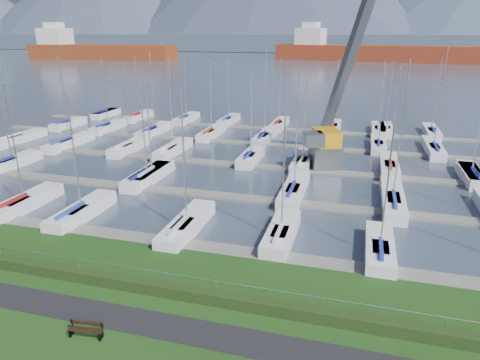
% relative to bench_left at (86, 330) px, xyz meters
% --- Properties ---
extents(path, '(160.00, 2.00, 0.04)m').
position_rel_bench_left_xyz_m(path, '(3.25, 1.77, -0.41)').
color(path, black).
rests_on(path, grass).
extents(water, '(800.00, 540.00, 0.20)m').
position_rel_bench_left_xyz_m(water, '(3.25, 264.77, -0.82)').
color(water, '#3D4859').
extents(hedge, '(80.00, 0.70, 0.70)m').
position_rel_bench_left_xyz_m(hedge, '(3.25, 4.37, -0.07)').
color(hedge, '#213413').
rests_on(hedge, grass).
extents(fence, '(80.00, 0.04, 0.04)m').
position_rel_bench_left_xyz_m(fence, '(3.25, 4.77, 0.78)').
color(fence, '#95979D').
rests_on(fence, grass).
extents(foothill, '(900.00, 80.00, 12.00)m').
position_rel_bench_left_xyz_m(foothill, '(3.25, 334.77, 5.58)').
color(foothill, '#445063').
rests_on(foothill, water).
extents(docks, '(90.00, 41.60, 0.25)m').
position_rel_bench_left_xyz_m(docks, '(3.25, 30.77, -0.64)').
color(docks, '#65635E').
rests_on(docks, water).
extents(bench_left, '(1.83, 0.61, 0.85)m').
position_rel_bench_left_xyz_m(bench_left, '(0.00, 0.00, 0.00)').
color(bench_left, black).
rests_on(bench_left, grass).
extents(crane, '(7.57, 12.98, 22.35)m').
position_rel_bench_left_xyz_m(crane, '(9.30, 33.61, 4.91)').
color(crane, '#575B5F').
rests_on(crane, water).
extents(cargo_ship_west, '(81.42, 19.95, 21.50)m').
position_rel_bench_left_xyz_m(cargo_ship_west, '(-130.34, 198.39, 3.32)').
color(cargo_ship_west, maroon).
rests_on(cargo_ship_west, water).
extents(cargo_ship_mid, '(113.38, 34.89, 21.50)m').
position_rel_bench_left_xyz_m(cargo_ship_mid, '(17.17, 224.82, 3.02)').
color(cargo_ship_mid, maroon).
rests_on(cargo_ship_mid, water).
extents(sailboat_fleet, '(74.06, 49.88, 13.27)m').
position_rel_bench_left_xyz_m(sailboat_fleet, '(0.13, 33.44, 4.90)').
color(sailboat_fleet, navy).
rests_on(sailboat_fleet, water).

